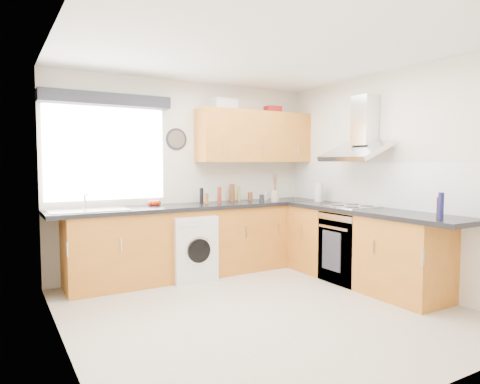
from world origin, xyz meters
TOP-DOWN VIEW (x-y plane):
  - ground_plane at (0.00, 0.00)m, footprint 3.60×3.60m
  - ceiling at (0.00, 0.00)m, footprint 3.60×3.60m
  - wall_back at (0.00, 1.80)m, footprint 3.60×0.02m
  - wall_front at (0.00, -1.80)m, footprint 3.60×0.02m
  - wall_left at (-1.80, 0.00)m, footprint 0.02×3.60m
  - wall_right at (1.80, 0.00)m, footprint 0.02×3.60m
  - window at (-1.05, 1.79)m, footprint 1.40×0.02m
  - window_blind at (-1.05, 1.70)m, footprint 1.50×0.18m
  - splashback at (1.79, 0.30)m, footprint 0.01×3.00m
  - base_cab_back at (-0.10, 1.51)m, footprint 3.00×0.58m
  - base_cab_corner at (1.50, 1.50)m, footprint 0.60×0.60m
  - base_cab_right at (1.51, 0.15)m, footprint 0.58×2.10m
  - worktop_back at (0.00, 1.50)m, footprint 3.60×0.62m
  - worktop_right at (1.50, 0.00)m, footprint 0.62×2.42m
  - sink at (-1.33, 1.50)m, footprint 0.84×0.46m
  - oven at (1.50, 0.30)m, footprint 0.56×0.58m
  - hob_plate at (1.50, 0.30)m, footprint 0.52×0.52m
  - extractor_hood at (1.60, 0.30)m, footprint 0.52×0.78m
  - upper_cabinets at (0.95, 1.62)m, footprint 1.70×0.35m
  - washing_machine at (-0.15, 1.40)m, footprint 0.56×0.54m
  - wall_clock at (-0.16, 1.78)m, footprint 0.29×0.04m
  - casserole at (0.48, 1.72)m, footprint 0.38×0.30m
  - storage_box at (1.30, 1.72)m, footprint 0.25×0.22m
  - utensil_pot at (1.10, 1.35)m, footprint 0.14×0.14m
  - kitchen_roll at (1.62, 1.05)m, footprint 0.15×0.15m
  - tomato_cluster at (-0.51, 1.65)m, footprint 0.15×0.15m
  - jar_0 at (0.89, 1.66)m, footprint 0.07×0.07m
  - jar_1 at (0.62, 1.69)m, footprint 0.07×0.07m
  - jar_2 at (0.72, 1.68)m, footprint 0.04×0.04m
  - jar_3 at (0.95, 1.45)m, footprint 0.06×0.06m
  - jar_4 at (1.11, 1.57)m, footprint 0.06×0.06m
  - jar_5 at (0.13, 1.65)m, footprint 0.05×0.05m
  - jar_6 at (0.16, 1.56)m, footprint 0.05×0.05m
  - jar_7 at (0.31, 1.50)m, footprint 0.06×0.06m
  - bottle_0 at (1.41, -0.93)m, footprint 0.05×0.05m
  - bottle_1 at (1.52, -0.84)m, footprint 0.05×0.05m

SIDE VIEW (x-z plane):
  - ground_plane at x=0.00m, z-range 0.00..0.00m
  - washing_machine at x=-0.15m, z-range 0.00..0.79m
  - oven at x=1.50m, z-range 0.00..0.85m
  - base_cab_back at x=-0.10m, z-range 0.00..0.86m
  - base_cab_corner at x=1.50m, z-range 0.00..0.86m
  - base_cab_right at x=1.51m, z-range 0.00..0.86m
  - worktop_back at x=0.00m, z-range 0.86..0.91m
  - worktop_right at x=1.50m, z-range 0.86..0.91m
  - hob_plate at x=1.50m, z-range 0.91..0.92m
  - tomato_cluster at x=-0.51m, z-range 0.91..0.98m
  - sink at x=-1.33m, z-range 0.90..1.00m
  - jar_3 at x=0.95m, z-range 0.91..1.00m
  - jar_0 at x=0.89m, z-range 0.91..1.02m
  - jar_4 at x=1.11m, z-range 0.91..1.03m
  - jar_6 at x=0.16m, z-range 0.91..1.04m
  - utensil_pot at x=1.10m, z-range 0.91..1.07m
  - bottle_1 at x=1.52m, z-range 0.91..1.11m
  - jar_5 at x=0.13m, z-range 0.91..1.11m
  - jar_2 at x=0.72m, z-range 0.91..1.11m
  - jar_7 at x=0.31m, z-range 0.91..1.12m
  - jar_1 at x=0.62m, z-range 0.91..1.14m
  - bottle_0 at x=1.41m, z-range 0.91..1.16m
  - kitchen_roll at x=1.62m, z-range 0.91..1.17m
  - splashback at x=1.79m, z-range 0.91..1.45m
  - wall_back at x=0.00m, z-range 0.00..2.50m
  - wall_front at x=0.00m, z-range 0.00..2.50m
  - wall_left at x=-1.80m, z-range 0.00..2.50m
  - wall_right at x=1.80m, z-range 0.00..2.50m
  - window at x=-1.05m, z-range 1.00..2.10m
  - wall_clock at x=-0.16m, z-range 1.60..1.89m
  - extractor_hood at x=1.60m, z-range 1.44..2.10m
  - upper_cabinets at x=0.95m, z-range 1.45..2.15m
  - window_blind at x=-1.05m, z-range 2.11..2.25m
  - storage_box at x=1.30m, z-range 2.15..2.25m
  - casserole at x=0.48m, z-range 2.15..2.30m
  - ceiling at x=0.00m, z-range 2.49..2.51m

